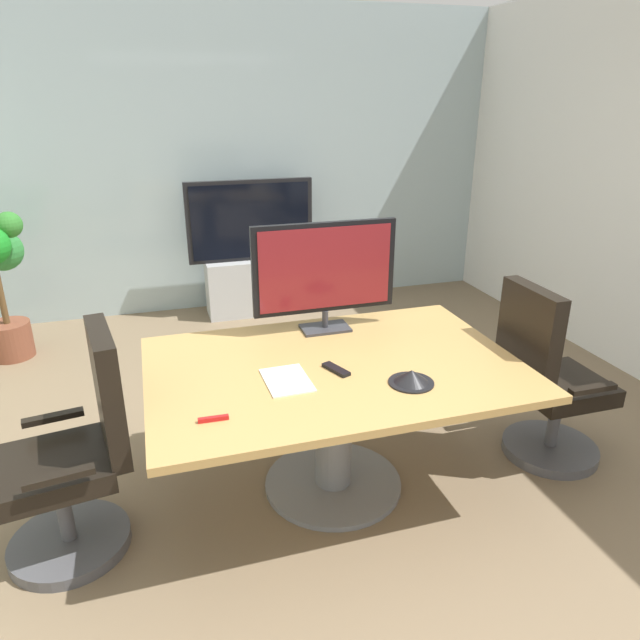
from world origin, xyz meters
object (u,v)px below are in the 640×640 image
(remote_control, at_px, (336,369))
(conference_table, at_px, (334,395))
(office_chair_left, at_px, (78,463))
(tv_monitor, at_px, (325,271))
(wall_display_unit, at_px, (252,270))
(conference_phone, at_px, (411,377))
(office_chair_right, at_px, (546,389))

(remote_control, bearing_deg, conference_table, 56.65)
(office_chair_left, distance_m, tv_monitor, 1.61)
(conference_table, relative_size, office_chair_left, 1.74)
(conference_table, height_order, wall_display_unit, wall_display_unit)
(conference_table, relative_size, conference_phone, 8.60)
(office_chair_right, relative_size, tv_monitor, 1.30)
(office_chair_left, bearing_deg, tv_monitor, 102.59)
(office_chair_left, bearing_deg, conference_phone, 72.37)
(office_chair_right, bearing_deg, office_chair_left, 89.59)
(office_chair_left, relative_size, remote_control, 6.41)
(conference_table, xyz_separation_m, office_chair_right, (1.27, -0.09, -0.11))
(conference_table, xyz_separation_m, conference_phone, (0.29, -0.31, 0.21))
(tv_monitor, bearing_deg, office_chair_right, -25.61)
(tv_monitor, bearing_deg, conference_table, -101.60)
(conference_phone, height_order, remote_control, conference_phone)
(office_chair_right, height_order, tv_monitor, tv_monitor)
(tv_monitor, distance_m, conference_phone, 0.86)
(remote_control, bearing_deg, office_chair_left, 157.83)
(office_chair_left, xyz_separation_m, remote_control, (1.25, -0.01, 0.31))
(office_chair_right, xyz_separation_m, remote_control, (-1.28, 0.01, 0.31))
(conference_table, bearing_deg, office_chair_left, -177.00)
(tv_monitor, relative_size, conference_phone, 3.82)
(tv_monitor, height_order, remote_control, tv_monitor)
(office_chair_right, xyz_separation_m, tv_monitor, (-1.17, 0.56, 0.66))
(office_chair_left, bearing_deg, wall_display_unit, 145.97)
(conference_table, xyz_separation_m, wall_display_unit, (0.10, 2.84, -0.13))
(tv_monitor, distance_m, remote_control, 0.66)
(office_chair_right, relative_size, remote_control, 6.41)
(office_chair_right, bearing_deg, tv_monitor, 64.55)
(conference_table, height_order, tv_monitor, tv_monitor)
(wall_display_unit, bearing_deg, conference_phone, -86.58)
(conference_table, relative_size, tv_monitor, 2.25)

